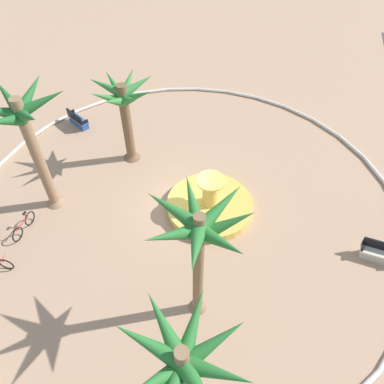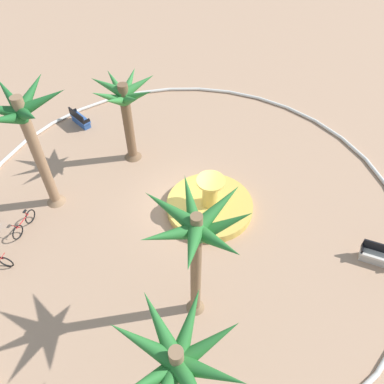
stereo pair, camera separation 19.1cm
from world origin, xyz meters
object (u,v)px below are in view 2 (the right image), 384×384
at_px(fountain, 210,205).
at_px(palm_tree_by_curb, 177,365).
at_px(palm_tree_far_side, 197,237).
at_px(palm_tree_mid_plaza, 28,128).
at_px(bench_west, 80,120).
at_px(bicycle_by_lamppost, 24,224).
at_px(palm_tree_near_fountain, 125,103).
at_px(bench_east, 378,256).

height_order(fountain, palm_tree_by_curb, palm_tree_by_curb).
xyz_separation_m(fountain, palm_tree_far_side, (5.31, 0.76, 4.49)).
height_order(fountain, palm_tree_far_side, palm_tree_far_side).
relative_size(fountain, palm_tree_mid_plaza, 0.67).
bearing_deg(bench_west, palm_tree_mid_plaza, 16.32).
distance_m(palm_tree_by_curb, palm_tree_far_side, 3.73).
distance_m(palm_tree_mid_plaza, bicycle_by_lamppost, 4.74).
distance_m(palm_tree_far_side, bicycle_by_lamppost, 10.12).
bearing_deg(palm_tree_by_curb, palm_tree_far_side, -172.64).
relative_size(palm_tree_near_fountain, palm_tree_by_curb, 0.95).
distance_m(palm_tree_mid_plaza, palm_tree_far_side, 9.24).
relative_size(palm_tree_far_side, bench_east, 3.71).
height_order(palm_tree_far_side, bicycle_by_lamppost, palm_tree_far_side).
relative_size(palm_tree_near_fountain, palm_tree_far_side, 0.81).
height_order(palm_tree_far_side, bench_west, palm_tree_far_side).
distance_m(fountain, palm_tree_by_curb, 9.78).
height_order(fountain, bench_east, fountain).
bearing_deg(fountain, palm_tree_near_fountain, -117.03).
xyz_separation_m(palm_tree_near_fountain, bicycle_by_lamppost, (6.33, -2.96, -3.21)).
xyz_separation_m(palm_tree_near_fountain, bench_east, (3.62, 13.19, -3.24)).
relative_size(palm_tree_near_fountain, bench_west, 3.03).
bearing_deg(bicycle_by_lamppost, bench_west, -170.55).
distance_m(palm_tree_far_side, bench_east, 9.51).
bearing_deg(bench_west, bicycle_by_lamppost, 9.45).
relative_size(palm_tree_mid_plaza, bicycle_by_lamppost, 3.75).
bearing_deg(palm_tree_mid_plaza, bicycle_by_lamppost, -13.17).
height_order(palm_tree_by_curb, palm_tree_mid_plaza, palm_tree_mid_plaza).
height_order(bench_east, bench_west, same).
distance_m(palm_tree_by_curb, bench_west, 17.78).
relative_size(palm_tree_near_fountain, palm_tree_mid_plaza, 0.77).
height_order(palm_tree_mid_plaza, bench_west, palm_tree_mid_plaza).
xyz_separation_m(palm_tree_mid_plaza, bicycle_by_lamppost, (2.00, -0.47, -4.27)).
xyz_separation_m(bench_east, bicycle_by_lamppost, (2.71, -16.14, 0.04)).
bearing_deg(palm_tree_by_curb, palm_tree_mid_plaza, -129.11).
bearing_deg(palm_tree_near_fountain, palm_tree_by_curb, 29.12).
bearing_deg(bench_west, palm_tree_by_curb, 38.46).
distance_m(fountain, palm_tree_near_fountain, 6.74).
distance_m(palm_tree_by_curb, palm_tree_mid_plaza, 11.56).
height_order(fountain, palm_tree_mid_plaza, palm_tree_mid_plaza).
bearing_deg(palm_tree_near_fountain, palm_tree_mid_plaza, -29.86).
relative_size(bench_east, bicycle_by_lamppost, 0.95).
xyz_separation_m(palm_tree_by_curb, palm_tree_mid_plaza, (-7.28, -8.96, 0.59)).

